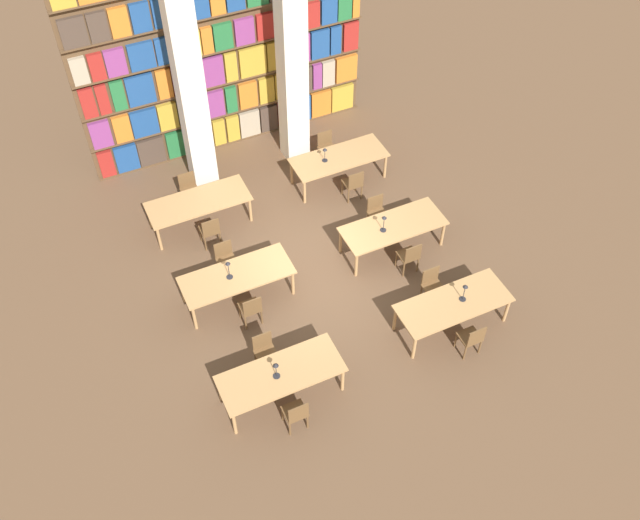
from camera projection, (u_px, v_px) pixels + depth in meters
ground_plane at (315, 272)px, 16.04m from camera, size 40.00×40.00×0.00m
bookshelf_bank at (224, 51)px, 17.19m from camera, size 7.34×0.35×5.50m
pillar_left at (189, 80)px, 15.84m from camera, size 0.59×0.59×6.00m
pillar_center at (292, 54)px, 16.54m from camera, size 0.59×0.59×6.00m
reading_table_0 at (281, 375)px, 13.44m from camera, size 2.39×0.95×0.75m
chair_0 at (296, 413)px, 13.11m from camera, size 0.42×0.40×0.90m
chair_1 at (265, 351)px, 14.03m from camera, size 0.42×0.40×0.90m
desk_lamp_0 at (276, 368)px, 13.13m from camera, size 0.14×0.14×0.42m
reading_table_1 at (453, 305)px, 14.56m from camera, size 2.39×0.95×0.75m
chair_2 at (472, 338)px, 14.24m from camera, size 0.42×0.40×0.90m
chair_3 at (432, 285)px, 15.16m from camera, size 0.42×0.40×0.90m
desk_lamp_1 at (465, 290)px, 14.33m from camera, size 0.14×0.14×0.47m
reading_table_2 at (237, 277)px, 15.05m from camera, size 2.39×0.95×0.75m
chair_4 at (251, 308)px, 14.74m from camera, size 0.42×0.40×0.90m
chair_5 at (226, 259)px, 15.66m from camera, size 0.42×0.40×0.90m
desk_lamp_2 at (228, 267)px, 14.71m from camera, size 0.14×0.14×0.49m
reading_table_3 at (393, 227)px, 16.02m from camera, size 2.39×0.95×0.75m
chair_6 at (410, 256)px, 15.71m from camera, size 0.42×0.40×0.90m
chair_7 at (377, 212)px, 16.63m from camera, size 0.42×0.40×0.90m
desk_lamp_3 at (384, 221)px, 15.64m from camera, size 0.14×0.14×0.45m
reading_table_4 at (198, 203)px, 16.55m from camera, size 2.39×0.95×0.75m
chair_8 at (210, 230)px, 16.24m from camera, size 0.42×0.40×0.90m
chair_9 at (189, 189)px, 17.15m from camera, size 0.42×0.40×0.90m
reading_table_5 at (339, 159)px, 17.59m from camera, size 2.39×0.95×0.75m
chair_10 at (353, 183)px, 17.29m from camera, size 0.42×0.40×0.90m
chair_11 at (327, 147)px, 18.20m from camera, size 0.42×0.40×0.90m
desk_lamp_4 at (325, 152)px, 17.25m from camera, size 0.14×0.14×0.40m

